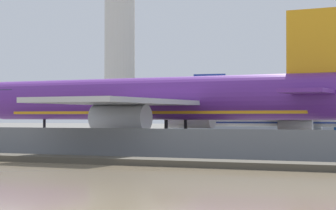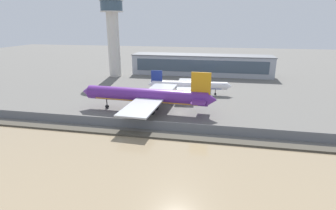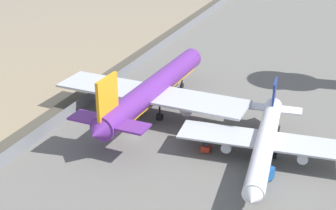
% 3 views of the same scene
% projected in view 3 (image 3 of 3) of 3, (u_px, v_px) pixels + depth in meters
% --- Properties ---
extents(ground_plane, '(500.00, 500.00, 0.00)m').
position_uv_depth(ground_plane, '(134.00, 136.00, 90.69)').
color(ground_plane, '#66635E').
extents(shoreline_seawall, '(320.00, 3.00, 0.50)m').
position_uv_depth(shoreline_seawall, '(45.00, 118.00, 97.54)').
color(shoreline_seawall, '#474238').
rests_on(shoreline_seawall, ground).
extents(perimeter_fence, '(280.00, 0.10, 2.77)m').
position_uv_depth(perimeter_fence, '(63.00, 117.00, 95.54)').
color(perimeter_fence, slate).
rests_on(perimeter_fence, ground).
extents(cargo_jet_purple, '(48.41, 41.22, 14.73)m').
position_uv_depth(cargo_jet_purple, '(153.00, 89.00, 97.88)').
color(cargo_jet_purple, '#602889').
rests_on(cargo_jet_purple, ground).
extents(passenger_jet_white, '(36.09, 31.24, 10.18)m').
position_uv_depth(passenger_jet_white, '(265.00, 142.00, 80.77)').
color(passenger_jet_white, white).
rests_on(passenger_jet_white, ground).
extents(baggage_tug, '(3.39, 2.02, 1.80)m').
position_uv_depth(baggage_tug, '(206.00, 146.00, 85.67)').
color(baggage_tug, red).
rests_on(baggage_tug, ground).
extents(ops_van, '(5.61, 3.92, 2.48)m').
position_uv_depth(ops_van, '(261.00, 176.00, 75.68)').
color(ops_van, '#19519E').
rests_on(ops_van, ground).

